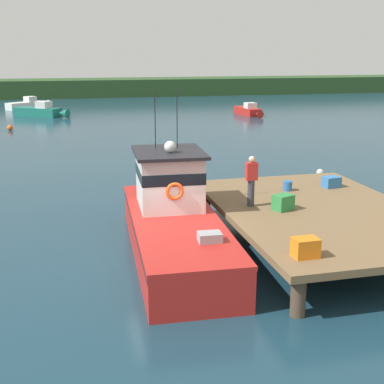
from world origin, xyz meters
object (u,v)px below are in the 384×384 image
(crate_stack_mid_dock, at_px, (283,202))
(moored_boat_far_right, at_px, (28,105))
(bait_bucket, at_px, (288,186))
(mooring_buoy_spare_mooring, at_px, (320,172))
(deckhand_by_the_boat, at_px, (251,180))
(moored_boat_off_the_point, at_px, (41,111))
(crate_single_by_cleat, at_px, (305,248))
(crate_single_far, at_px, (331,182))
(mooring_buoy_outer, at_px, (10,128))
(moored_boat_outer_mooring, at_px, (249,111))
(main_fishing_boat, at_px, (173,218))

(crate_stack_mid_dock, height_order, moored_boat_far_right, crate_stack_mid_dock)
(bait_bucket, distance_m, mooring_buoy_spare_mooring, 8.02)
(deckhand_by_the_boat, distance_m, moored_boat_far_right, 46.18)
(moored_boat_off_the_point, bearing_deg, deckhand_by_the_boat, -77.87)
(moored_boat_off_the_point, bearing_deg, bait_bucket, -74.42)
(crate_single_by_cleat, distance_m, bait_bucket, 6.22)
(crate_stack_mid_dock, distance_m, moored_boat_far_right, 46.95)
(crate_single_far, bearing_deg, moored_boat_far_right, 107.05)
(crate_single_far, relative_size, mooring_buoy_spare_mooring, 1.74)
(deckhand_by_the_boat, distance_m, mooring_buoy_outer, 29.78)
(crate_stack_mid_dock, relative_size, moored_boat_off_the_point, 0.11)
(crate_single_far, height_order, moored_boat_outer_mooring, crate_single_far)
(main_fishing_boat, relative_size, crate_single_by_cleat, 16.46)
(main_fishing_boat, height_order, deckhand_by_the_boat, main_fishing_boat)
(moored_boat_off_the_point, relative_size, mooring_buoy_outer, 12.05)
(bait_bucket, bearing_deg, deckhand_by_the_boat, -142.20)
(crate_stack_mid_dock, xyz_separation_m, moored_boat_off_the_point, (-8.81, 37.70, -0.93))
(crate_single_far, bearing_deg, bait_bucket, -178.05)
(deckhand_by_the_boat, xyz_separation_m, mooring_buoy_spare_mooring, (6.60, 7.92, -1.89))
(main_fishing_boat, bearing_deg, mooring_buoy_outer, 104.84)
(deckhand_by_the_boat, xyz_separation_m, moored_boat_far_right, (-9.67, 45.13, -1.60))
(crate_single_by_cleat, relative_size, deckhand_by_the_boat, 0.37)
(crate_stack_mid_dock, distance_m, deckhand_by_the_boat, 1.22)
(crate_single_by_cleat, bearing_deg, moored_boat_far_right, 100.85)
(main_fishing_boat, xyz_separation_m, crate_single_far, (6.25, 1.61, 0.39))
(moored_boat_off_the_point, height_order, mooring_buoy_outer, moored_boat_off_the_point)
(crate_stack_mid_dock, relative_size, mooring_buoy_outer, 1.32)
(crate_single_by_cleat, height_order, deckhand_by_the_boat, deckhand_by_the_boat)
(main_fishing_boat, bearing_deg, deckhand_by_the_boat, 0.97)
(mooring_buoy_outer, bearing_deg, crate_single_by_cleat, -73.13)
(main_fishing_boat, bearing_deg, bait_bucket, 18.99)
(moored_boat_far_right, bearing_deg, main_fishing_boat, -81.06)
(bait_bucket, xyz_separation_m, mooring_buoy_spare_mooring, (4.66, 6.41, -1.20))
(mooring_buoy_outer, bearing_deg, bait_bucket, -65.74)
(crate_single_far, bearing_deg, mooring_buoy_outer, 117.37)
(deckhand_by_the_boat, height_order, moored_boat_far_right, deckhand_by_the_boat)
(crate_single_far, height_order, moored_boat_far_right, crate_single_far)
(moored_boat_outer_mooring, bearing_deg, mooring_buoy_outer, -166.20)
(moored_boat_outer_mooring, bearing_deg, deckhand_by_the_boat, -109.77)
(mooring_buoy_spare_mooring, bearing_deg, moored_boat_far_right, 113.63)
(crate_single_far, bearing_deg, main_fishing_boat, -165.55)
(mooring_buoy_spare_mooring, bearing_deg, crate_single_far, -114.64)
(crate_stack_mid_dock, bearing_deg, deckhand_by_the_boat, 143.58)
(main_fishing_boat, bearing_deg, moored_boat_off_the_point, 98.29)
(crate_single_by_cleat, distance_m, moored_boat_far_right, 50.37)
(moored_boat_outer_mooring, xyz_separation_m, mooring_buoy_outer, (-22.00, -5.40, -0.21))
(moored_boat_far_right, bearing_deg, mooring_buoy_spare_mooring, -66.37)
(mooring_buoy_outer, bearing_deg, deckhand_by_the_boat, -70.35)
(deckhand_by_the_boat, distance_m, moored_boat_outer_mooring, 35.53)
(crate_stack_mid_dock, distance_m, mooring_buoy_spare_mooring, 10.38)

